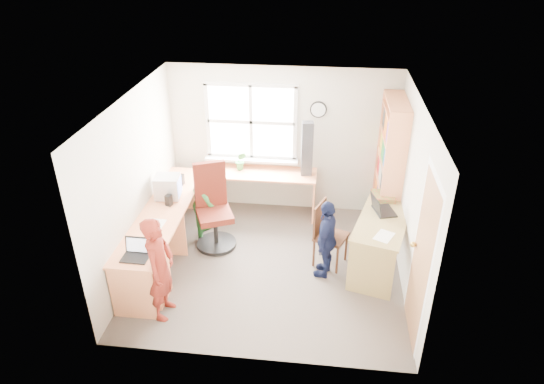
# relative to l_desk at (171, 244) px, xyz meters

# --- Properties ---
(room) EXTENTS (3.64, 3.44, 2.44)m
(room) POSITION_rel_l_desk_xyz_m (1.32, 0.38, 0.76)
(room) COLOR #4C423C
(room) RESTS_ON ground
(l_desk) EXTENTS (2.38, 2.95, 0.75)m
(l_desk) POSITION_rel_l_desk_xyz_m (0.00, 0.00, 0.00)
(l_desk) COLOR #FF9B66
(l_desk) RESTS_ON ground
(right_desk) EXTENTS (0.96, 1.47, 0.78)m
(right_desk) POSITION_rel_l_desk_xyz_m (2.82, 0.45, 0.11)
(right_desk) COLOR tan
(right_desk) RESTS_ON ground
(bookshelf) EXTENTS (0.30, 1.02, 2.10)m
(bookshelf) POSITION_rel_l_desk_xyz_m (2.96, 1.47, 0.55)
(bookshelf) COLOR #FF9B66
(bookshelf) RESTS_ON ground
(swivel_chair) EXTENTS (0.78, 0.78, 1.27)m
(swivel_chair) POSITION_rel_l_desk_xyz_m (0.41, 0.77, 0.09)
(swivel_chair) COLOR black
(swivel_chair) RESTS_ON ground
(wooden_chair) EXTENTS (0.53, 0.53, 0.94)m
(wooden_chair) POSITION_rel_l_desk_xyz_m (2.07, 0.47, 0.05)
(wooden_chair) COLOR #4F2C1A
(wooden_chair) RESTS_ON ground
(crt_monitor) EXTENTS (0.38, 0.34, 0.34)m
(crt_monitor) POSITION_rel_l_desk_xyz_m (-0.23, 0.74, 0.47)
(crt_monitor) COLOR #B2B2B7
(crt_monitor) RESTS_ON l_desk
(laptop_left) EXTENTS (0.32, 0.27, 0.22)m
(laptop_left) POSITION_rel_l_desk_xyz_m (-0.18, -0.69, 0.35)
(laptop_left) COLOR black
(laptop_left) RESTS_ON l_desk
(laptop_right) EXTENTS (0.38, 0.42, 0.24)m
(laptop_right) POSITION_rel_l_desk_xyz_m (2.79, 0.63, 0.38)
(laptop_right) COLOR black
(laptop_right) RESTS_ON right_desk
(speaker_a) EXTENTS (0.10, 0.10, 0.16)m
(speaker_a) POSITION_rel_l_desk_xyz_m (-0.16, 0.52, 0.38)
(speaker_a) COLOR black
(speaker_a) RESTS_ON l_desk
(speaker_b) EXTENTS (0.09, 0.09, 0.17)m
(speaker_b) POSITION_rel_l_desk_xyz_m (-0.16, 1.16, 0.38)
(speaker_b) COLOR black
(speaker_b) RESTS_ON l_desk
(cd_tower) EXTENTS (0.19, 0.18, 0.87)m
(cd_tower) POSITION_rel_l_desk_xyz_m (1.71, 1.74, 0.73)
(cd_tower) COLOR black
(cd_tower) RESTS_ON l_desk
(game_box) EXTENTS (0.33, 0.33, 0.07)m
(game_box) POSITION_rel_l_desk_xyz_m (2.86, 1.02, 0.36)
(game_box) COLOR red
(game_box) RESTS_ON right_desk
(paper_a) EXTENTS (0.25, 0.34, 0.00)m
(paper_a) POSITION_rel_l_desk_xyz_m (-0.19, -0.02, 0.30)
(paper_a) COLOR white
(paper_a) RESTS_ON l_desk
(paper_b) EXTENTS (0.30, 0.34, 0.00)m
(paper_b) POSITION_rel_l_desk_xyz_m (2.79, 0.03, 0.33)
(paper_b) COLOR white
(paper_b) RESTS_ON right_desk
(potted_plant) EXTENTS (0.18, 0.15, 0.32)m
(potted_plant) POSITION_rel_l_desk_xyz_m (0.66, 1.77, 0.45)
(potted_plant) COLOR #2D7135
(potted_plant) RESTS_ON l_desk
(person_red) EXTENTS (0.35, 0.51, 1.36)m
(person_red) POSITION_rel_l_desk_xyz_m (0.13, -0.81, 0.22)
(person_red) COLOR maroon
(person_red) RESTS_ON ground
(person_green) EXTENTS (0.49, 0.59, 1.11)m
(person_green) POSITION_rel_l_desk_xyz_m (0.25, 0.99, 0.10)
(person_green) COLOR #307937
(person_green) RESTS_ON ground
(person_navy) EXTENTS (0.42, 0.71, 1.14)m
(person_navy) POSITION_rel_l_desk_xyz_m (2.08, 0.21, 0.11)
(person_navy) COLOR #121839
(person_navy) RESTS_ON ground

